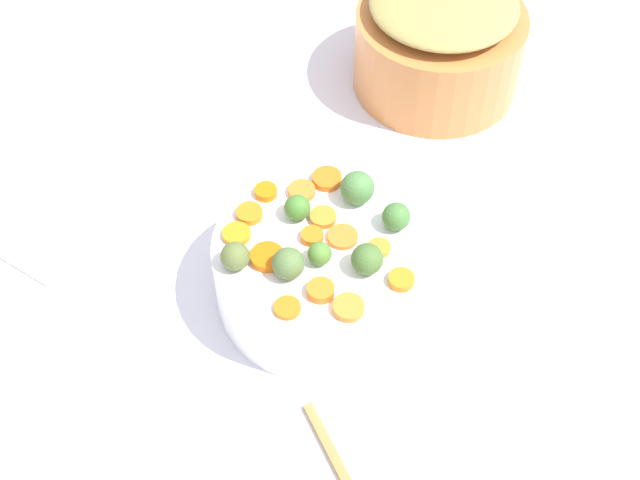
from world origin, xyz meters
TOP-DOWN VIEW (x-y plane):
  - tabletop at (0.00, 0.00)m, footprint 2.40×2.40m
  - serving_bowl_carrots at (0.04, -0.05)m, footprint 0.26×0.26m
  - metal_pot at (-0.40, -0.10)m, footprint 0.25×0.25m
  - stuffing_mound at (-0.40, -0.10)m, footprint 0.22×0.22m
  - carrot_slice_0 at (0.03, -0.06)m, footprint 0.04×0.04m
  - carrot_slice_1 at (0.04, -0.15)m, footprint 0.04×0.04m
  - carrot_slice_2 at (-0.00, -0.15)m, footprint 0.03×0.03m
  - carrot_slice_3 at (-0.06, -0.09)m, footprint 0.05×0.05m
  - carrot_slice_4 at (0.07, -0.14)m, footprint 0.04×0.04m
  - carrot_slice_5 at (-0.00, -0.07)m, footprint 0.04×0.04m
  - carrot_slice_6 at (-0.02, -0.11)m, footprint 0.04×0.04m
  - carrot_slice_7 at (0.09, -0.09)m, footprint 0.05×0.05m
  - carrot_slice_8 at (0.01, -0.03)m, footprint 0.04×0.04m
  - carrot_slice_9 at (0.10, -0.02)m, footprint 0.04×0.04m
  - carrot_slice_10 at (0.13, -0.04)m, footprint 0.04×0.04m
  - carrot_slice_11 at (0.01, 0.01)m, footprint 0.03×0.03m
  - carrot_slice_12 at (0.10, 0.02)m, footprint 0.05×0.05m
  - carrot_slice_13 at (0.04, 0.06)m, footprint 0.04×0.04m
  - brussels_sprout_0 at (0.09, -0.06)m, footprint 0.04×0.04m
  - brussels_sprout_1 at (0.01, -0.10)m, footprint 0.03×0.03m
  - brussels_sprout_2 at (-0.03, 0.01)m, footprint 0.03×0.03m
  - brussels_sprout_3 at (0.06, -0.04)m, footprint 0.03×0.03m
  - brussels_sprout_4 at (0.04, 0.01)m, footprint 0.04×0.04m
  - brussels_sprout_5 at (0.11, -0.12)m, footprint 0.03×0.03m
  - brussels_sprout_6 at (-0.05, -0.05)m, footprint 0.04×0.04m
  - dish_towel at (0.13, -0.42)m, footprint 0.14×0.14m

SIDE VIEW (x-z plane):
  - tabletop at x=0.00m, z-range 0.00..0.02m
  - dish_towel at x=0.13m, z-range 0.02..0.03m
  - serving_bowl_carrots at x=0.04m, z-range 0.02..0.12m
  - metal_pot at x=-0.40m, z-range 0.02..0.15m
  - carrot_slice_10 at x=0.13m, z-range 0.12..0.13m
  - carrot_slice_8 at x=0.01m, z-range 0.12..0.13m
  - carrot_slice_5 at x=0.00m, z-range 0.12..0.13m
  - carrot_slice_11 at x=0.01m, z-range 0.12..0.13m
  - carrot_slice_6 at x=-0.02m, z-range 0.12..0.13m
  - carrot_slice_4 at x=0.07m, z-range 0.12..0.13m
  - carrot_slice_1 at x=0.04m, z-range 0.12..0.13m
  - carrot_slice_13 at x=0.04m, z-range 0.12..0.13m
  - carrot_slice_3 at x=-0.06m, z-range 0.12..0.13m
  - carrot_slice_12 at x=0.10m, z-range 0.12..0.13m
  - carrot_slice_2 at x=0.00m, z-range 0.12..0.13m
  - carrot_slice_0 at x=0.03m, z-range 0.12..0.13m
  - carrot_slice_7 at x=0.09m, z-range 0.12..0.13m
  - carrot_slice_9 at x=0.10m, z-range 0.12..0.13m
  - brussels_sprout_3 at x=0.06m, z-range 0.12..0.15m
  - brussels_sprout_1 at x=0.01m, z-range 0.12..0.15m
  - brussels_sprout_5 at x=0.11m, z-range 0.12..0.15m
  - brussels_sprout_2 at x=-0.03m, z-range 0.12..0.15m
  - brussels_sprout_4 at x=0.04m, z-range 0.12..0.16m
  - brussels_sprout_0 at x=0.09m, z-range 0.12..0.16m
  - brussels_sprout_6 at x=-0.05m, z-range 0.12..0.16m
  - stuffing_mound at x=-0.40m, z-range 0.15..0.19m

